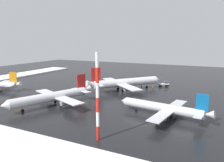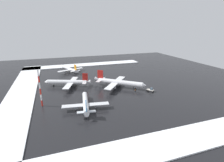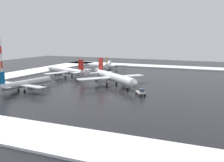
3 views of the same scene
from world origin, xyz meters
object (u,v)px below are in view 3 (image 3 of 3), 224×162
Objects in this scene: airplane_parked_starboard at (25,84)px; airplane_far_rear at (66,71)px; pushback_tug at (141,92)px; airplane_foreground_jet at (108,65)px; antenna_mast at (1,61)px; ground_crew_mid_apron at (120,89)px; ground_crew_by_nose_gear at (129,87)px; airplane_distant_tail at (114,77)px.

airplane_far_rear reaches higher than airplane_parked_starboard.
pushback_tug is (26.05, 46.92, -1.78)m from airplane_far_rear.
airplane_foreground_jet is 1.41× the size of antenna_mast.
pushback_tug is at bearing -134.53° from ground_crew_mid_apron.
airplane_parked_starboard is 35.34m from ground_crew_mid_apron.
airplane_foreground_jet is 15.61× the size of ground_crew_by_nose_gear.
airplane_far_rear reaches higher than ground_crew_by_nose_gear.
airplane_foreground_jet is 15.61× the size of ground_crew_mid_apron.
airplane_parked_starboard is at bearing 165.54° from ground_crew_by_nose_gear.
airplane_parked_starboard is at bearing 158.90° from airplane_foreground_jet.
ground_crew_by_nose_gear is at bearing 177.53° from airplane_far_rear.
airplane_far_rear is 30.92m from antenna_mast.
airplane_distant_tail is 1.08× the size of airplane_parked_starboard.
airplane_foreground_jet is at bearing -76.25° from airplane_far_rear.
airplane_far_rear is 44.57m from ground_crew_mid_apron.
airplane_distant_tail is 17.13× the size of ground_crew_by_nose_gear.
airplane_parked_starboard is at bearing 84.26° from ground_crew_mid_apron.
pushback_tug is at bearing 172.19° from airplane_far_rear.
antenna_mast is (2.89, -53.53, 8.49)m from ground_crew_mid_apron.
airplane_far_rear is (-12.60, -31.04, -0.41)m from airplane_distant_tail.
antenna_mast is at bearing 73.78° from airplane_parked_starboard.
airplane_far_rear is 1.59× the size of antenna_mast.
ground_crew_by_nose_gear is at bearing -54.01° from airplane_parked_starboard.
pushback_tug is 0.26× the size of antenna_mast.
airplane_parked_starboard is 39.04m from ground_crew_by_nose_gear.
airplane_far_rear is at bearing 151.45° from airplane_foreground_jet.
antenna_mast reaches higher than ground_crew_mid_apron.
antenna_mast is at bearing 146.93° from ground_crew_by_nose_gear.
ground_crew_mid_apron is (-2.95, -8.86, -0.31)m from pushback_tug.
airplane_far_rear reaches higher than airplane_foreground_jet.
ground_crew_by_nose_gear is (-8.68, -7.36, -0.31)m from pushback_tug.
antenna_mast reaches higher than airplane_distant_tail.
ground_crew_mid_apron is at bearing -144.38° from pushback_tug.
airplane_foreground_jet is 65.38m from ground_crew_by_nose_gear.
airplane_distant_tail is 0.98× the size of airplane_far_rear.
airplane_parked_starboard reaches higher than ground_crew_by_nose_gear.
airplane_parked_starboard is 35.74m from airplane_far_rear.
ground_crew_by_nose_gear is 56.34m from antenna_mast.
ground_crew_mid_apron is (10.50, 7.02, -2.51)m from airplane_distant_tail.
airplane_far_rear is at bearing -162.43° from airplane_distant_tail.
ground_crew_by_nose_gear is (-18.02, 34.59, -1.70)m from airplane_parked_starboard.
airplane_foreground_jet is (-50.70, -26.04, -0.75)m from airplane_distant_tail.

